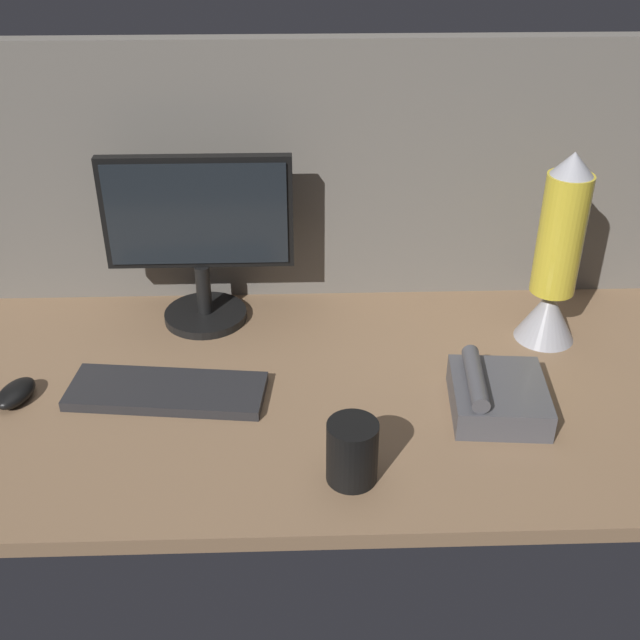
% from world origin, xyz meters
% --- Properties ---
extents(ground_plane, '(1.80, 0.80, 0.03)m').
position_xyz_m(ground_plane, '(0.00, 0.00, -0.01)').
color(ground_plane, '#8C6B4C').
extents(cubicle_wall_back, '(1.80, 0.05, 0.57)m').
position_xyz_m(cubicle_wall_back, '(0.00, 0.38, 0.29)').
color(cubicle_wall_back, slate).
rests_on(cubicle_wall_back, ground_plane).
extents(monitor, '(0.39, 0.18, 0.37)m').
position_xyz_m(monitor, '(-0.27, 0.25, 0.20)').
color(monitor, black).
rests_on(monitor, ground_plane).
extents(keyboard, '(0.38, 0.17, 0.02)m').
position_xyz_m(keyboard, '(-0.31, -0.04, 0.01)').
color(keyboard, '#262628').
rests_on(keyboard, ground_plane).
extents(mouse, '(0.08, 0.11, 0.03)m').
position_xyz_m(mouse, '(-0.59, -0.04, 0.02)').
color(mouse, black).
rests_on(mouse, ground_plane).
extents(mug_black_travel, '(0.08, 0.08, 0.11)m').
position_xyz_m(mug_black_travel, '(0.02, -0.27, 0.06)').
color(mug_black_travel, black).
rests_on(mug_black_travel, ground_plane).
extents(lava_lamp, '(0.12, 0.12, 0.41)m').
position_xyz_m(lava_lamp, '(0.46, 0.15, 0.17)').
color(lava_lamp, '#A5A5AD').
rests_on(lava_lamp, ground_plane).
extents(desk_phone, '(0.19, 0.20, 0.09)m').
position_xyz_m(desk_phone, '(0.30, -0.10, 0.03)').
color(desk_phone, '#4C4C51').
rests_on(desk_phone, ground_plane).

